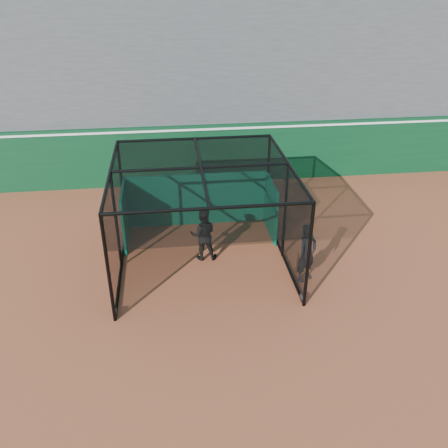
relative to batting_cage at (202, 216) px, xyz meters
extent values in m
plane|color=brown|center=(-0.45, -2.27, -1.56)|extent=(120.00, 120.00, 0.00)
cube|color=#0A381C|center=(-0.45, 6.23, -0.31)|extent=(50.00, 0.45, 2.50)
cube|color=white|center=(-0.45, 6.23, 0.79)|extent=(50.00, 0.50, 0.08)
cube|color=#4C4C4F|center=(-0.45, 10.10, 2.32)|extent=(50.00, 7.85, 7.75)
cube|color=#085438|center=(0.00, 2.45, -0.61)|extent=(4.95, 0.10, 1.90)
cylinder|color=black|center=(-2.53, -2.40, -1.45)|extent=(0.08, 0.22, 0.22)
cylinder|color=black|center=(2.53, -2.40, -1.45)|extent=(0.08, 0.22, 0.22)
cylinder|color=black|center=(-2.53, 2.37, -1.45)|extent=(0.08, 0.22, 0.22)
cylinder|color=black|center=(2.53, 2.37, -1.45)|extent=(0.08, 0.22, 0.22)
imported|color=black|center=(0.03, 0.14, -0.71)|extent=(0.86, 0.68, 1.70)
imported|color=black|center=(2.89, -1.38, -0.66)|extent=(0.78, 0.71, 1.80)
cylinder|color=#593819|center=(2.64, -1.33, -1.01)|extent=(0.15, 0.35, 0.91)
camera|label=1|loc=(-0.88, -12.53, 6.60)|focal=38.00mm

